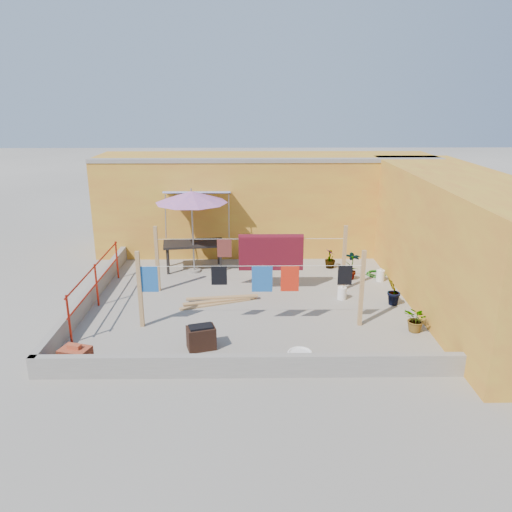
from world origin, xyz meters
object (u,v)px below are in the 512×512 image
patio_umbrella (191,197)px  green_hose (376,274)px  water_jug_b (342,293)px  outdoor_table (193,245)px  brazier (201,337)px  water_jug_a (380,275)px  plant_back_a (249,255)px  brick_stack (76,357)px  white_basin (300,354)px

patio_umbrella → green_hose: patio_umbrella is taller
water_jug_b → outdoor_table: bearing=149.2°
patio_umbrella → brazier: bearing=-82.2°
patio_umbrella → water_jug_a: bearing=-9.0°
green_hose → plant_back_a: size_ratio=0.81×
green_hose → brick_stack: bearing=-144.1°
brick_stack → white_basin: brick_stack is taller
brick_stack → water_jug_b: 6.68m
white_basin → water_jug_a: water_jug_a is taller
water_jug_a → brick_stack: bearing=-146.7°
green_hose → water_jug_b: bearing=-126.3°
patio_umbrella → water_jug_b: patio_umbrella is taller
patio_umbrella → brick_stack: 6.14m
patio_umbrella → water_jug_b: size_ratio=7.21×
brick_stack → brazier: 2.48m
outdoor_table → water_jug_a: 5.57m
white_basin → plant_back_a: size_ratio=0.75×
outdoor_table → water_jug_a: outdoor_table is taller
patio_umbrella → water_jug_a: patio_umbrella is taller
water_jug_a → plant_back_a: (-3.74, 1.40, 0.18)m
outdoor_table → water_jug_a: bearing=-11.6°
water_jug_a → brazier: bearing=-140.3°
white_basin → green_hose: white_basin is taller
outdoor_table → white_basin: size_ratio=3.67×
outdoor_table → plant_back_a: (1.69, 0.29, -0.41)m
brick_stack → plant_back_a: bearing=60.9°
water_jug_a → water_jug_b: water_jug_b is taller
brick_stack → brazier: (2.37, 0.72, 0.04)m
outdoor_table → green_hose: outdoor_table is taller
green_hose → plant_back_a: 3.86m
white_basin → water_jug_b: 3.27m
green_hose → outdoor_table: bearing=173.5°
green_hose → water_jug_a: bearing=-90.0°
water_jug_a → water_jug_b: (-1.34, -1.33, 0.00)m
brazier → plant_back_a: size_ratio=0.95×
patio_umbrella → brazier: patio_umbrella is taller
white_basin → water_jug_a: size_ratio=1.41×
plant_back_a → brick_stack: bearing=-119.1°
outdoor_table → water_jug_b: 4.80m
brazier → green_hose: bearing=43.1°
brick_stack → green_hose: brick_stack is taller
water_jug_a → outdoor_table: bearing=168.4°
patio_umbrella → green_hose: 5.85m
white_basin → water_jug_b: (1.38, 2.96, 0.11)m
outdoor_table → brick_stack: bearing=-106.3°
brazier → green_hose: size_ratio=1.18×
outdoor_table → water_jug_b: outdoor_table is taller
brick_stack → water_jug_a: brick_stack is taller
brazier → water_jug_b: size_ratio=1.80×
white_basin → water_jug_b: bearing=65.1°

